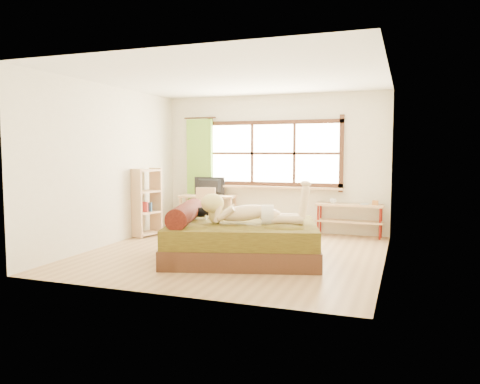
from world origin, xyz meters
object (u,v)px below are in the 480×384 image
at_px(bookshelf, 146,202).
at_px(bed, 239,239).
at_px(kitten, 201,211).
at_px(pipe_shelf, 350,213).
at_px(woman, 251,201).
at_px(chair, 204,208).
at_px(desk, 208,200).

bearing_deg(bookshelf, bed, -12.78).
bearing_deg(kitten, pipe_shelf, 32.74).
bearing_deg(woman, bed, 154.29).
relative_size(bed, pipe_shelf, 2.08).
height_order(chair, pipe_shelf, chair).
distance_m(kitten, chair, 1.94).
relative_size(desk, pipe_shelf, 0.96).
xyz_separation_m(bed, desk, (-1.49, 2.27, 0.31)).
height_order(bed, chair, chair).
distance_m(bed, kitten, 0.78).
distance_m(bed, bookshelf, 2.59).
height_order(bed, woman, woman).
relative_size(woman, desk, 1.29).
distance_m(kitten, desk, 2.31).
bearing_deg(bed, pipe_shelf, 44.89).
height_order(kitten, pipe_shelf, kitten).
bearing_deg(desk, bed, -64.91).
bearing_deg(woman, desk, 110.53).
xyz_separation_m(kitten, chair, (-0.73, 1.78, -0.19)).
bearing_deg(bed, woman, -25.71).
xyz_separation_m(woman, bookshelf, (-2.48, 1.21, -0.23)).
bearing_deg(pipe_shelf, bed, -117.85).
bearing_deg(bookshelf, kitten, -18.87).
distance_m(kitten, bookshelf, 1.93).
height_order(kitten, desk, kitten).
bearing_deg(bed, desk, 107.54).
height_order(kitten, bookshelf, bookshelf).
bearing_deg(pipe_shelf, bookshelf, -160.00).
bearing_deg(desk, chair, -84.80).
bearing_deg(woman, bookshelf, 138.19).
bearing_deg(kitten, bookshelf, 130.84).
height_order(pipe_shelf, bookshelf, bookshelf).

